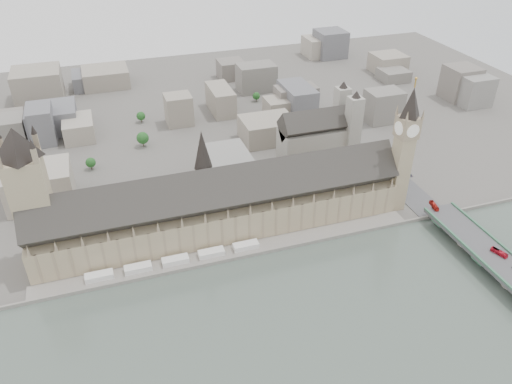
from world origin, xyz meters
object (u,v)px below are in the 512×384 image
object	(u,v)px
elizabeth_tower	(405,142)
westminster_bridge	(504,272)
palace_of_westminster	(221,206)
red_bus_south	(499,252)
westminster_abbey	(319,137)
victoria_tower	(30,192)
car_approach	(410,175)
red_bus_north	(434,206)

from	to	relation	value
elizabeth_tower	westminster_bridge	bearing A→B (deg)	-75.89
palace_of_westminster	red_bus_south	distance (m)	191.57
elizabeth_tower	westminster_abbey	xyz separation A→B (m)	(-27.08, 87.00, -33.01)
palace_of_westminster	red_bus_south	xyz separation A→B (m)	(165.56, -95.77, -10.84)
palace_of_westminster	westminster_abbey	xyz separation A→B (m)	(110.92, 75.30, 2.38)
victoria_tower	car_approach	world-z (taller)	victoria_tower
westminster_abbey	red_bus_south	world-z (taller)	westminster_abbey
westminster_bridge	westminster_abbey	distance (m)	190.56
palace_of_westminster	westminster_bridge	size ratio (longest dim) A/B	0.82
palace_of_westminster	westminster_abbey	size ratio (longest dim) A/B	3.90
westminster_bridge	car_approach	size ratio (longest dim) A/B	58.47
westminster_bridge	car_approach	world-z (taller)	car_approach
westminster_abbey	elizabeth_tower	bearing A→B (deg)	-72.71
westminster_bridge	red_bus_north	world-z (taller)	red_bus_north
victoria_tower	westminster_abbey	distance (m)	244.79
elizabeth_tower	victoria_tower	world-z (taller)	elizabeth_tower
palace_of_westminster	westminster_bridge	distance (m)	195.05
elizabeth_tower	car_approach	bearing A→B (deg)	38.81
victoria_tower	car_approach	xyz separation A→B (m)	(288.95, 5.29, -44.15)
red_bus_south	red_bus_north	bearing A→B (deg)	79.61
westminster_bridge	red_bus_south	world-z (taller)	red_bus_south
westminster_abbey	red_bus_north	distance (m)	120.30
red_bus_north	red_bus_south	size ratio (longest dim) A/B	1.03
westminster_bridge	red_bus_north	size ratio (longest dim) A/B	27.24
victoria_tower	westminster_abbey	size ratio (longest dim) A/B	1.47
elizabeth_tower	red_bus_north	bearing A→B (deg)	-50.06
elizabeth_tower	red_bus_south	world-z (taller)	elizabeth_tower
victoria_tower	westminster_bridge	size ratio (longest dim) A/B	0.31
palace_of_westminster	victoria_tower	distance (m)	126.41
westminster_bridge	victoria_tower	bearing A→B (deg)	158.22
palace_of_westminster	victoria_tower	world-z (taller)	victoria_tower
westminster_abbey	palace_of_westminster	bearing A→B (deg)	-145.83
palace_of_westminster	westminster_abbey	bearing A→B (deg)	34.17
palace_of_westminster	car_approach	size ratio (longest dim) A/B	47.68
elizabeth_tower	red_bus_south	xyz separation A→B (m)	(27.56, -84.07, -46.22)
elizabeth_tower	red_bus_south	distance (m)	99.82
westminster_bridge	car_approach	xyz separation A→B (m)	(4.95, 118.79, 5.93)
victoria_tower	red_bus_north	distance (m)	285.72
palace_of_westminster	red_bus_north	world-z (taller)	palace_of_westminster
victoria_tower	palace_of_westminster	bearing A→B (deg)	-2.96
palace_of_westminster	red_bus_south	bearing A→B (deg)	-30.05
red_bus_north	car_approach	world-z (taller)	red_bus_north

